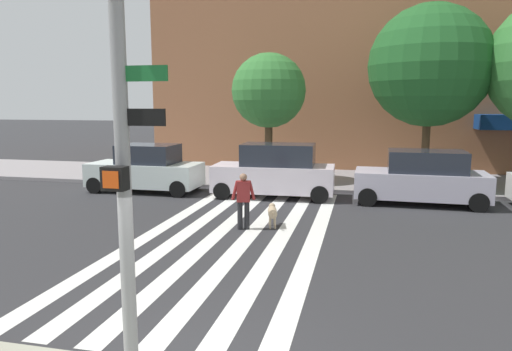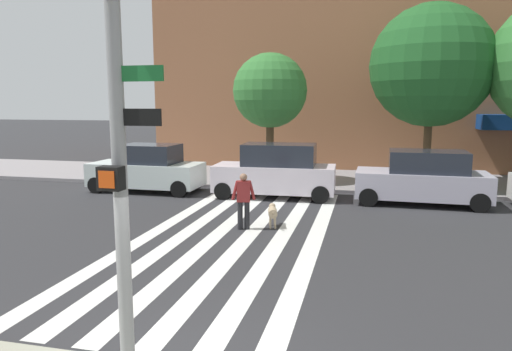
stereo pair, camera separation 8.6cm
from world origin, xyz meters
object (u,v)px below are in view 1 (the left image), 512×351
(pedestrian_dog_walker, at_px, (243,198))
(parked_car_third_in_line, at_px, (422,178))
(parked_car_near_curb, at_px, (146,169))
(traffic_light_pole, at_px, (119,111))
(street_tree_nearest, at_px, (269,91))
(parked_car_behind_first, at_px, (275,172))
(street_tree_middle, at_px, (430,66))
(dog_on_leash, at_px, (272,212))

(pedestrian_dog_walker, bearing_deg, parked_car_third_in_line, 41.72)
(parked_car_near_curb, height_order, parked_car_third_in_line, parked_car_near_curb)
(traffic_light_pole, xyz_separation_m, pedestrian_dog_walker, (-0.53, 7.76, -2.59))
(parked_car_third_in_line, xyz_separation_m, street_tree_nearest, (-6.25, 2.99, 3.21))
(parked_car_behind_first, distance_m, street_tree_middle, 7.96)
(parked_car_near_curb, relative_size, parked_car_third_in_line, 0.99)
(parked_car_behind_first, bearing_deg, parked_car_near_curb, -179.98)
(parked_car_behind_first, xyz_separation_m, pedestrian_dog_walker, (-0.01, -4.82, -0.08))
(street_tree_middle, xyz_separation_m, pedestrian_dog_walker, (-5.89, -8.23, -4.23))
(traffic_light_pole, xyz_separation_m, street_tree_middle, (5.36, 15.98, 1.63))
(dog_on_leash, bearing_deg, traffic_light_pole, -91.62)
(street_tree_middle, bearing_deg, street_tree_nearest, -176.46)
(street_tree_nearest, relative_size, dog_on_leash, 5.96)
(traffic_light_pole, distance_m, parked_car_behind_first, 12.84)
(street_tree_middle, xyz_separation_m, dog_on_leash, (-5.13, -7.75, -4.71))
(street_tree_nearest, bearing_deg, traffic_light_pole, -84.96)
(parked_car_behind_first, distance_m, pedestrian_dog_walker, 4.82)
(parked_car_third_in_line, xyz_separation_m, street_tree_middle, (0.48, 3.41, 4.21))
(parked_car_near_curb, bearing_deg, parked_car_third_in_line, -0.01)
(parked_car_behind_first, xyz_separation_m, street_tree_middle, (5.88, 3.40, 4.15))
(traffic_light_pole, distance_m, pedestrian_dog_walker, 8.20)
(traffic_light_pole, bearing_deg, parked_car_near_curb, 115.23)
(traffic_light_pole, height_order, pedestrian_dog_walker, traffic_light_pole)
(parked_car_behind_first, xyz_separation_m, street_tree_nearest, (-0.85, 2.99, 3.15))
(traffic_light_pole, distance_m, street_tree_nearest, 15.64)
(street_tree_nearest, height_order, street_tree_middle, street_tree_middle)
(parked_car_near_curb, distance_m, dog_on_leash, 7.55)
(street_tree_nearest, relative_size, pedestrian_dog_walker, 3.46)
(street_tree_nearest, distance_m, pedestrian_dog_walker, 8.49)
(traffic_light_pole, relative_size, parked_car_near_curb, 1.26)
(street_tree_nearest, bearing_deg, parked_car_behind_first, -74.04)
(parked_car_near_curb, relative_size, pedestrian_dog_walker, 2.80)
(parked_car_behind_first, height_order, dog_on_leash, parked_car_behind_first)
(traffic_light_pole, height_order, parked_car_third_in_line, traffic_light_pole)
(dog_on_leash, bearing_deg, street_tree_middle, 56.48)
(dog_on_leash, bearing_deg, street_tree_nearest, 102.36)
(traffic_light_pole, distance_m, parked_car_third_in_line, 13.74)
(traffic_light_pole, height_order, street_tree_nearest, traffic_light_pole)
(street_tree_nearest, xyz_separation_m, dog_on_leash, (1.61, -7.33, -3.71))
(pedestrian_dog_walker, height_order, dog_on_leash, pedestrian_dog_walker)
(street_tree_nearest, bearing_deg, parked_car_near_curb, -146.71)
(street_tree_nearest, bearing_deg, street_tree_middle, 3.54)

